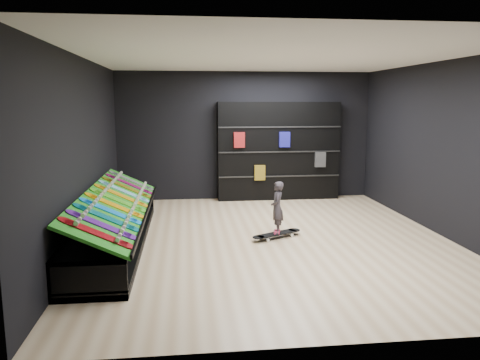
{
  "coord_description": "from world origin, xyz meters",
  "views": [
    {
      "loc": [
        -1.39,
        -7.52,
        2.31
      ],
      "look_at": [
        -0.5,
        0.2,
        1.0
      ],
      "focal_mm": 35.0,
      "sensor_mm": 36.0,
      "label": 1
    }
  ],
  "objects": [
    {
      "name": "ceiling",
      "position": [
        0.0,
        0.0,
        3.0
      ],
      "size": [
        6.0,
        7.0,
        0.01
      ],
      "primitive_type": "cube",
      "color": "white",
      "rests_on": "ground"
    },
    {
      "name": "display_board_2",
      "position": [
        -2.49,
        -1.14,
        0.74
      ],
      "size": [
        0.93,
        0.22,
        0.5
      ],
      "primitive_type": null,
      "rotation": [
        0.0,
        0.44,
        0.0
      ],
      "color": "#0C8C99",
      "rests_on": "turf_ramp"
    },
    {
      "name": "wall_back",
      "position": [
        0.0,
        3.5,
        1.5
      ],
      "size": [
        6.0,
        0.02,
        3.0
      ],
      "primitive_type": "cube",
      "color": "black",
      "rests_on": "ground"
    },
    {
      "name": "display_board_7",
      "position": [
        -2.49,
        0.76,
        0.74
      ],
      "size": [
        0.93,
        0.22,
        0.5
      ],
      "primitive_type": null,
      "rotation": [
        0.0,
        0.44,
        0.0
      ],
      "color": "#0CB2E5",
      "rests_on": "turf_ramp"
    },
    {
      "name": "display_board_1",
      "position": [
        -2.49,
        -1.52,
        0.74
      ],
      "size": [
        0.93,
        0.22,
        0.5
      ],
      "primitive_type": null,
      "rotation": [
        0.0,
        0.44,
        0.0
      ],
      "color": "purple",
      "rests_on": "turf_ramp"
    },
    {
      "name": "back_shelving",
      "position": [
        0.78,
        3.32,
        1.15
      ],
      "size": [
        2.88,
        0.34,
        2.3
      ],
      "primitive_type": "cube",
      "color": "black",
      "rests_on": "ground"
    },
    {
      "name": "wall_left",
      "position": [
        -3.0,
        0.0,
        1.5
      ],
      "size": [
        0.02,
        7.0,
        3.0
      ],
      "primitive_type": "cube",
      "color": "black",
      "rests_on": "ground"
    },
    {
      "name": "display_board_5",
      "position": [
        -2.49,
        0.0,
        0.74
      ],
      "size": [
        0.93,
        0.22,
        0.5
      ],
      "primitive_type": null,
      "rotation": [
        0.0,
        0.44,
        0.0
      ],
      "color": "green",
      "rests_on": "turf_ramp"
    },
    {
      "name": "display_board_3",
      "position": [
        -2.49,
        -0.76,
        0.74
      ],
      "size": [
        0.93,
        0.22,
        0.5
      ],
      "primitive_type": null,
      "rotation": [
        0.0,
        0.44,
        0.0
      ],
      "color": "blue",
      "rests_on": "turf_ramp"
    },
    {
      "name": "wall_right",
      "position": [
        3.0,
        0.0,
        1.5
      ],
      "size": [
        0.02,
        7.0,
        3.0
      ],
      "primitive_type": "cube",
      "color": "black",
      "rests_on": "ground"
    },
    {
      "name": "display_board_9",
      "position": [
        -2.49,
        1.52,
        0.74
      ],
      "size": [
        0.93,
        0.22,
        0.5
      ],
      "primitive_type": null,
      "rotation": [
        0.0,
        0.44,
        0.0
      ],
      "color": "#E5198C",
      "rests_on": "turf_ramp"
    },
    {
      "name": "wall_front",
      "position": [
        0.0,
        -3.5,
        1.5
      ],
      "size": [
        6.0,
        0.02,
        3.0
      ],
      "primitive_type": "cube",
      "color": "black",
      "rests_on": "ground"
    },
    {
      "name": "child",
      "position": [
        0.12,
        0.08,
        0.36
      ],
      "size": [
        0.18,
        0.23,
        0.54
      ],
      "primitive_type": "imported",
      "rotation": [
        0.0,
        0.0,
        -1.76
      ],
      "color": "black",
      "rests_on": "floor_skateboard"
    },
    {
      "name": "floor_skateboard",
      "position": [
        0.12,
        0.08,
        0.04
      ],
      "size": [
        0.97,
        0.65,
        0.09
      ],
      "primitive_type": null,
      "rotation": [
        0.0,
        0.0,
        0.48
      ],
      "color": "black",
      "rests_on": "ground"
    },
    {
      "name": "turf_ramp",
      "position": [
        -2.5,
        0.0,
        0.71
      ],
      "size": [
        0.92,
        4.5,
        0.46
      ],
      "primitive_type": "cube",
      "rotation": [
        0.0,
        0.44,
        0.0
      ],
      "color": "#176C11",
      "rests_on": "display_rack"
    },
    {
      "name": "display_board_6",
      "position": [
        -2.49,
        0.38,
        0.74
      ],
      "size": [
        0.93,
        0.22,
        0.5
      ],
      "primitive_type": null,
      "rotation": [
        0.0,
        0.44,
        0.0
      ],
      "color": "orange",
      "rests_on": "turf_ramp"
    },
    {
      "name": "display_board_10",
      "position": [
        -2.49,
        1.9,
        0.74
      ],
      "size": [
        0.93,
        0.22,
        0.5
      ],
      "primitive_type": null,
      "rotation": [
        0.0,
        0.44,
        0.0
      ],
      "color": "black",
      "rests_on": "turf_ramp"
    },
    {
      "name": "display_board_8",
      "position": [
        -2.49,
        1.14,
        0.74
      ],
      "size": [
        0.93,
        0.22,
        0.5
      ],
      "primitive_type": null,
      "rotation": [
        0.0,
        0.44,
        0.0
      ],
      "color": "yellow",
      "rests_on": "turf_ramp"
    },
    {
      "name": "display_rack",
      "position": [
        -2.55,
        0.0,
        0.25
      ],
      "size": [
        0.9,
        4.5,
        0.5
      ],
      "primitive_type": null,
      "color": "black",
      "rests_on": "ground"
    },
    {
      "name": "display_board_4",
      "position": [
        -2.49,
        -0.38,
        0.74
      ],
      "size": [
        0.93,
        0.22,
        0.5
      ],
      "primitive_type": null,
      "rotation": [
        0.0,
        0.44,
        0.0
      ],
      "color": "yellow",
      "rests_on": "turf_ramp"
    },
    {
      "name": "display_board_0",
      "position": [
        -2.49,
        -1.9,
        0.74
      ],
      "size": [
        0.93,
        0.22,
        0.5
      ],
      "primitive_type": null,
      "rotation": [
        0.0,
        0.44,
        0.0
      ],
      "color": "red",
      "rests_on": "turf_ramp"
    },
    {
      "name": "floor",
      "position": [
        0.0,
        0.0,
        0.0
      ],
      "size": [
        6.0,
        7.0,
        0.01
      ],
      "primitive_type": "cube",
      "color": "beige",
      "rests_on": "ground"
    }
  ]
}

